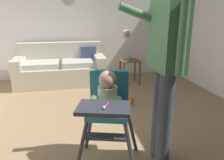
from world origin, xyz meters
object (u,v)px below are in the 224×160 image
Objects in this scene: adult_standing at (165,65)px; toy_ball at (129,99)px; side_table at (130,67)px; sippy_cup at (129,58)px; couch at (61,68)px; high_chair at (108,102)px.

adult_standing is 1.69m from toy_ball.
sippy_cup reaches higher than side_table.
couch is at bearing 166.87° from side_table.
couch is 1.47m from side_table.
sippy_cup is (1.41, -0.33, 0.24)m from couch.
couch is 3.56× the size of side_table.
high_chair is (0.50, -2.87, 0.34)m from couch.
high_chair is at bearing -113.17° from toy_ball.
toy_ball is (1.11, -1.43, -0.25)m from couch.
high_chair reaches higher than side_table.
sippy_cup is (0.39, 2.53, -0.42)m from adult_standing.
couch reaches higher than sippy_cup.
high_chair is 0.62m from adult_standing.
toy_ball is at bearing -94.13° from adult_standing.
side_table is (0.93, 2.53, -0.29)m from high_chair.
couch is at bearing 127.78° from toy_ball.
side_table is at bearing 176.12° from high_chair.
toy_ball is 1.24m from sippy_cup.
adult_standing is 2.59m from sippy_cup.
high_chair is at bearing -110.26° from side_table.
adult_standing is at bearing 107.12° from high_chair.
couch is 3.11m from adult_standing.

